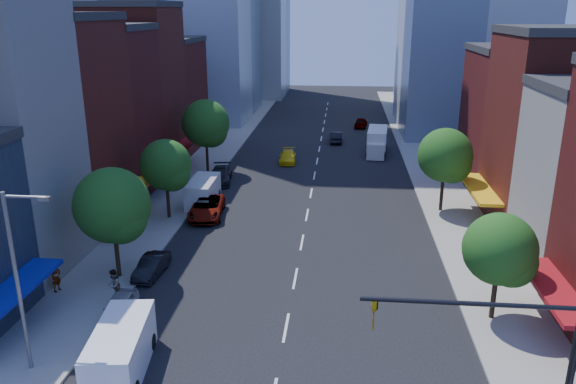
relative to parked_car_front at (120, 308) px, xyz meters
name	(u,v)px	position (x,y,z in m)	size (l,w,h in m)	color
sidewalk_left	(207,162)	(-3.00, 33.91, -0.58)	(5.00, 120.00, 0.15)	gray
sidewalk_right	(429,168)	(22.00, 33.91, -0.58)	(5.00, 120.00, 0.15)	gray
bldg_left_2	(40,126)	(-11.50, 14.41, 7.35)	(12.00, 9.00, 16.00)	#581C15
bldg_left_3	(87,114)	(-11.50, 22.91, 6.85)	(12.00, 8.00, 15.00)	#551515
bldg_left_4	(121,90)	(-11.50, 31.41, 7.85)	(12.00, 9.00, 17.00)	#581C15
bldg_left_5	(151,96)	(-11.50, 40.91, 5.85)	(12.00, 10.00, 13.00)	#551515
bldg_right_2	(576,134)	(30.50, 17.91, 6.85)	(12.00, 10.00, 15.00)	#581C15
bldg_right_3	(534,122)	(30.50, 27.91, 5.85)	(12.00, 10.00, 13.00)	#551515
streetlight	(20,272)	(-2.31, -5.09, 4.62)	(2.25, 0.25, 9.00)	slate
tree_left_near	(114,208)	(-1.85, 4.84, 4.21)	(4.80, 4.80, 7.30)	black
tree_left_mid	(167,167)	(-1.85, 15.84, 3.87)	(4.20, 4.20, 6.65)	black
tree_left_far	(207,125)	(-1.85, 29.84, 4.55)	(5.00, 5.00, 7.75)	black
tree_right_near	(503,252)	(21.15, 1.84, 3.54)	(4.00, 4.00, 6.20)	black
tree_right_far	(447,158)	(21.15, 19.84, 4.21)	(4.60, 4.60, 7.20)	black
parked_car_front	(120,308)	(0.00, 0.00, 0.00)	(1.54, 3.84, 1.31)	#A3A4A8
parked_car_second	(152,266)	(0.00, 5.53, -0.02)	(1.35, 3.87, 1.27)	black
parked_car_third	(207,207)	(1.06, 16.73, 0.15)	(2.65, 5.76, 1.60)	#999999
parked_car_rear	(221,175)	(0.14, 26.60, 0.10)	(2.12, 5.20, 1.51)	black
cargo_van_near	(120,352)	(2.02, -4.96, 0.54)	(2.96, 5.90, 2.41)	white
cargo_van_far	(203,193)	(0.00, 19.65, 0.50)	(2.31, 5.50, 2.33)	silver
taxi	(288,157)	(6.15, 35.11, 0.00)	(1.82, 4.49, 1.30)	yellow
traffic_car_oncoming	(336,137)	(11.48, 45.88, 0.06)	(1.51, 4.34, 1.43)	black
traffic_car_far	(361,123)	(15.06, 56.17, 0.07)	(1.72, 4.27, 1.45)	#999999
box_truck	(377,142)	(16.54, 40.27, 0.75)	(2.82, 7.52, 2.96)	silver
pedestrian_near	(56,277)	(-5.00, 2.52, 0.44)	(0.69, 0.45, 1.89)	#999999
pedestrian_far	(114,285)	(-1.00, 1.75, 0.48)	(0.96, 0.75, 1.97)	#999999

